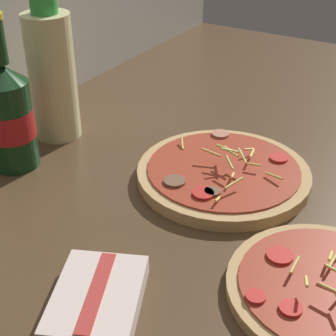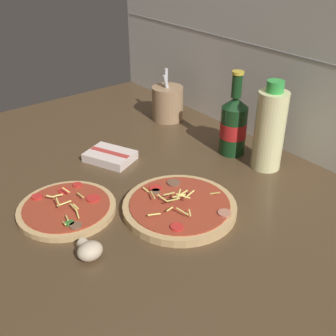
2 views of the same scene
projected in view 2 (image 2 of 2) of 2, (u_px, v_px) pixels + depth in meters
counter_slab at (162, 209)px, 99.79cm from camera, size 160.00×90.00×2.50cm
tile_backsplash at (299, 56)px, 109.86cm from camera, size 160.00×1.13×60.00cm
pizza_near at (67, 208)px, 96.36cm from camera, size 22.49×22.49×4.07cm
pizza_far at (180, 207)px, 96.48cm from camera, size 26.20×26.20×5.61cm
beer_bottle at (234, 125)px, 117.71cm from camera, size 7.47×7.47×23.99cm
oil_bottle at (270, 129)px, 109.37cm from camera, size 7.88×7.88×24.13cm
mushroom_left at (89, 250)px, 82.48cm from camera, size 5.49×5.23×3.66cm
utensil_crock at (168, 103)px, 140.32cm from camera, size 10.36×10.36×17.32cm
dish_towel at (110, 156)px, 117.35cm from camera, size 15.40×13.61×2.56cm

